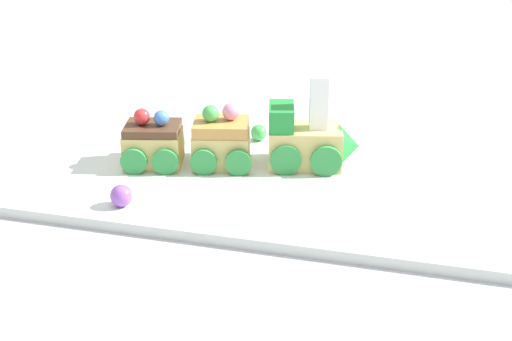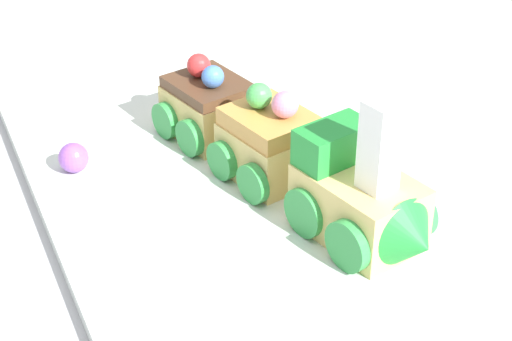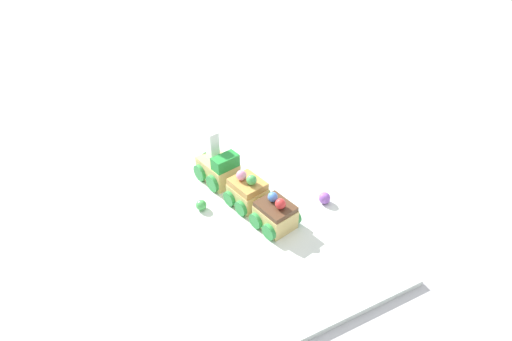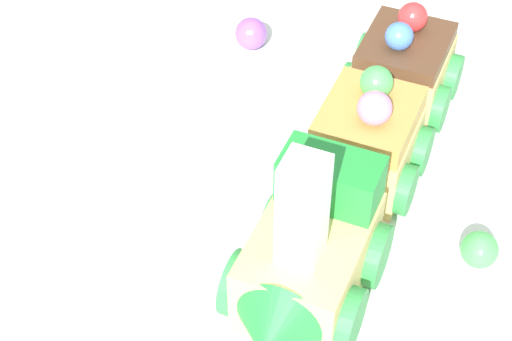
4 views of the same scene
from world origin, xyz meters
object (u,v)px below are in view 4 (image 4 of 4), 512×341
at_px(cake_car_caramel, 366,141).
at_px(cake_car_chocolate, 402,69).
at_px(gumball_green, 479,249).
at_px(gumball_purple, 251,34).
at_px(cake_train_locomotive, 305,262).

bearing_deg(cake_car_caramel, cake_car_chocolate, -179.82).
bearing_deg(gumball_green, gumball_purple, -111.63).
xyz_separation_m(cake_train_locomotive, cake_car_chocolate, (-0.18, -0.04, -0.01)).
height_order(cake_train_locomotive, gumball_green, cake_train_locomotive).
height_order(cake_car_caramel, gumball_green, cake_car_caramel).
distance_m(cake_car_caramel, cake_car_chocolate, 0.08).
relative_size(cake_car_chocolate, gumball_purple, 3.57).
bearing_deg(cake_train_locomotive, gumball_green, 127.54).
relative_size(cake_train_locomotive, cake_car_caramel, 1.39).
relative_size(cake_train_locomotive, gumball_purple, 4.95).
distance_m(gumball_purple, gumball_green, 0.25).
bearing_deg(gumball_green, cake_train_locomotive, -38.93).
relative_size(cake_car_caramel, gumball_purple, 3.57).
xyz_separation_m(gumball_purple, gumball_green, (0.09, 0.23, -0.00)).
height_order(cake_car_chocolate, gumball_purple, cake_car_chocolate).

